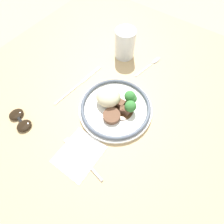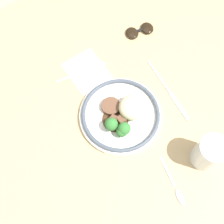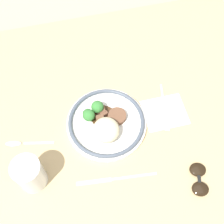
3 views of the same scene
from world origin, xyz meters
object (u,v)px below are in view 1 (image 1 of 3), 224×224
(fork, at_px, (79,155))
(spoon, at_px, (153,63))
(plate, at_px, (115,106))
(juice_glass, at_px, (125,45))
(sunglasses, at_px, (20,120))
(knife, at_px, (80,83))

(fork, relative_size, spoon, 1.15)
(plate, bearing_deg, juice_glass, 26.88)
(spoon, xyz_separation_m, sunglasses, (-0.48, 0.23, 0.01))
(plate, bearing_deg, knife, 84.87)
(fork, bearing_deg, spoon, -78.98)
(juice_glass, distance_m, knife, 0.23)
(plate, xyz_separation_m, spoon, (0.26, -0.00, -0.02))
(plate, distance_m, fork, 0.19)
(knife, distance_m, spoon, 0.30)
(juice_glass, distance_m, fork, 0.45)
(fork, xyz_separation_m, knife, (0.21, 0.17, -0.00))
(juice_glass, bearing_deg, sunglasses, 166.54)
(spoon, height_order, sunglasses, sunglasses)
(plate, relative_size, juice_glass, 2.18)
(plate, height_order, fork, plate)
(juice_glass, distance_m, sunglasses, 0.47)
(juice_glass, height_order, knife, juice_glass)
(plate, height_order, spoon, plate)
(fork, height_order, sunglasses, sunglasses)
(plate, relative_size, knife, 1.07)
(plate, distance_m, sunglasses, 0.32)
(knife, xyz_separation_m, sunglasses, (-0.23, 0.06, 0.01))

